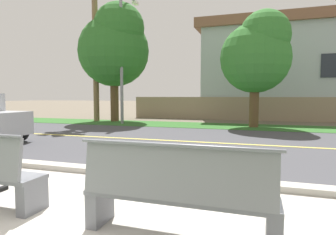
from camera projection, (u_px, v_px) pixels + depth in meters
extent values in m
plane|color=#665B4C|center=(197.00, 136.00, 10.53)|extent=(140.00, 140.00, 0.00)
cube|color=#B7B2A8|center=(60.00, 221.00, 3.32)|extent=(44.00, 3.60, 0.01)
cube|color=#ADA89E|center=(132.00, 173.00, 5.17)|extent=(44.00, 0.30, 0.11)
cube|color=#424247|center=(188.00, 142.00, 9.11)|extent=(52.00, 8.00, 0.01)
cube|color=#E0CC4C|center=(188.00, 141.00, 9.11)|extent=(48.00, 0.14, 0.01)
cube|color=#2D6026|center=(213.00, 126.00, 13.96)|extent=(48.00, 2.80, 0.02)
cube|color=slate|center=(33.00, 195.00, 3.54)|extent=(0.14, 0.40, 0.45)
cube|color=slate|center=(100.00, 204.00, 3.25)|extent=(0.14, 0.40, 0.45)
cube|color=slate|center=(274.00, 228.00, 2.67)|extent=(0.14, 0.40, 0.45)
cube|color=slate|center=(179.00, 196.00, 2.95)|extent=(2.00, 0.44, 0.05)
cube|color=slate|center=(173.00, 174.00, 2.74)|extent=(1.92, 0.12, 0.52)
cylinder|color=slate|center=(173.00, 145.00, 2.71)|extent=(2.00, 0.04, 0.04)
cube|color=black|center=(0.00, 190.00, 4.32)|extent=(0.09, 0.24, 0.07)
cylinder|color=black|center=(19.00, 131.00, 9.21)|extent=(0.64, 0.18, 0.64)
cylinder|color=gray|center=(121.00, 56.00, 14.78)|extent=(0.16, 0.16, 7.03)
cube|color=silver|center=(135.00, 3.00, 16.24)|extent=(0.24, 0.44, 0.14)
cylinder|color=brown|center=(115.00, 100.00, 16.42)|extent=(0.47, 0.47, 2.50)
sphere|color=#2D6B28|center=(114.00, 51.00, 16.22)|extent=(4.00, 4.00, 4.00)
sphere|color=#2D6B28|center=(119.00, 28.00, 15.69)|extent=(2.80, 2.80, 2.80)
cylinder|color=brown|center=(254.00, 106.00, 13.27)|extent=(0.43, 0.43, 2.00)
sphere|color=#33752D|center=(255.00, 58.00, 13.11)|extent=(3.20, 3.20, 3.20)
sphere|color=#33752D|center=(265.00, 35.00, 12.68)|extent=(2.24, 2.24, 2.24)
cylinder|color=brown|center=(95.00, 38.00, 16.24)|extent=(0.32, 0.32, 9.51)
cube|color=gray|center=(235.00, 109.00, 17.32)|extent=(13.00, 0.36, 1.40)
cube|color=#A3ADB2|center=(283.00, 76.00, 19.31)|extent=(10.04, 6.40, 5.68)
cube|color=brown|center=(284.00, 28.00, 19.07)|extent=(10.84, 6.91, 0.60)
cube|color=#232833|center=(246.00, 68.00, 16.92)|extent=(1.10, 0.06, 1.30)
cube|color=#232833|center=(332.00, 65.00, 15.53)|extent=(1.10, 0.06, 1.30)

